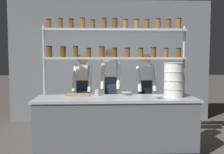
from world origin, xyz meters
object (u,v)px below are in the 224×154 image
object	(u,v)px
cutting_board	(78,95)
serving_cup_front	(97,93)
spice_shelf_unit	(114,46)
chef_left	(83,90)
prep_bowl_center_front	(157,97)
chef_center	(111,87)
prep_bowl_near_left	(126,94)
container_stack	(174,80)
chef_right	(145,90)

from	to	relation	value
cutting_board	serving_cup_front	xyz separation A→B (m)	(0.34, -0.02, 0.04)
spice_shelf_unit	chef_left	distance (m)	1.08
prep_bowl_center_front	chef_center	bearing A→B (deg)	133.87
spice_shelf_unit	prep_bowl_near_left	bearing A→B (deg)	-21.72
serving_cup_front	container_stack	bearing A→B (deg)	-8.82
serving_cup_front	chef_center	bearing A→B (deg)	57.56
chef_center	container_stack	distance (m)	1.19
cutting_board	prep_bowl_center_front	xyz separation A→B (m)	(1.30, -0.38, 0.01)
prep_bowl_near_left	prep_bowl_center_front	bearing A→B (deg)	-40.60
prep_bowl_near_left	serving_cup_front	world-z (taller)	serving_cup_front
prep_bowl_near_left	serving_cup_front	xyz separation A→B (m)	(-0.50, -0.04, 0.03)
chef_right	chef_center	bearing A→B (deg)	177.06
chef_center	prep_bowl_center_front	world-z (taller)	chef_center
spice_shelf_unit	serving_cup_front	xyz separation A→B (m)	(-0.30, -0.12, -0.81)
chef_center	spice_shelf_unit	bearing A→B (deg)	-73.69
chef_right	spice_shelf_unit	bearing A→B (deg)	-159.75
chef_right	prep_bowl_center_front	xyz separation A→B (m)	(0.05, -0.81, -0.02)
container_stack	prep_bowl_near_left	xyz separation A→B (m)	(-0.76, 0.23, -0.26)
cutting_board	spice_shelf_unit	bearing A→B (deg)	8.58
chef_left	container_stack	size ratio (longest dim) A/B	2.92
spice_shelf_unit	chef_left	world-z (taller)	spice_shelf_unit
chef_right	chef_left	bearing A→B (deg)	169.59
spice_shelf_unit	cutting_board	xyz separation A→B (m)	(-0.64, -0.10, -0.85)
chef_left	container_stack	distance (m)	1.71
prep_bowl_near_left	serving_cup_front	bearing A→B (deg)	-175.75
container_stack	cutting_board	world-z (taller)	container_stack
container_stack	prep_bowl_near_left	world-z (taller)	container_stack
chef_right	prep_bowl_near_left	size ratio (longest dim) A/B	8.90
chef_center	prep_bowl_center_front	distance (m)	1.04
container_stack	cutting_board	distance (m)	1.64
chef_left	serving_cup_front	xyz separation A→B (m)	(0.28, -0.49, 0.02)
container_stack	serving_cup_front	bearing A→B (deg)	171.18
chef_left	chef_right	world-z (taller)	chef_right
chef_right	cutting_board	xyz separation A→B (m)	(-1.25, -0.43, -0.03)
chef_right	cutting_board	world-z (taller)	chef_right
chef_center	cutting_board	xyz separation A→B (m)	(-0.58, -0.37, -0.10)
chef_right	serving_cup_front	xyz separation A→B (m)	(-0.91, -0.45, 0.01)
chef_left	chef_center	size ratio (longest dim) A/B	0.94
prep_bowl_center_front	serving_cup_front	xyz separation A→B (m)	(-0.96, 0.35, 0.03)
prep_bowl_center_front	spice_shelf_unit	bearing A→B (deg)	144.43
container_stack	cutting_board	xyz separation A→B (m)	(-1.60, 0.22, -0.27)
prep_bowl_near_left	container_stack	bearing A→B (deg)	-17.06
container_stack	prep_bowl_center_front	world-z (taller)	container_stack
cutting_board	prep_bowl_near_left	distance (m)	0.84
prep_bowl_center_front	serving_cup_front	bearing A→B (deg)	159.75
chef_left	prep_bowl_near_left	distance (m)	0.91
spice_shelf_unit	chef_right	xyz separation A→B (m)	(0.61, 0.33, -0.82)
prep_bowl_near_left	prep_bowl_center_front	xyz separation A→B (m)	(0.46, -0.39, -0.00)
chef_left	prep_bowl_near_left	xyz separation A→B (m)	(0.79, -0.46, -0.01)
spice_shelf_unit	chef_right	size ratio (longest dim) A/B	1.50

